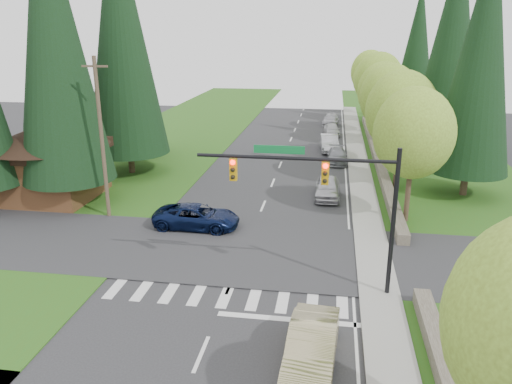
% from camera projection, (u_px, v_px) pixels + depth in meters
% --- Properties ---
extents(ground, '(120.00, 120.00, 0.00)m').
position_uv_depth(ground, '(208.00, 338.00, 19.39)').
color(ground, '#28282B').
rests_on(ground, ground).
extents(grass_east, '(14.00, 110.00, 0.06)m').
position_uv_depth(grass_east, '(448.00, 194.00, 36.29)').
color(grass_east, '#315717').
rests_on(grass_east, ground).
extents(grass_west, '(14.00, 110.00, 0.06)m').
position_uv_depth(grass_west, '(111.00, 179.00, 40.06)').
color(grass_west, '#315717').
rests_on(grass_west, ground).
extents(cross_street, '(120.00, 8.00, 0.10)m').
position_uv_depth(cross_street, '(244.00, 252.00, 26.91)').
color(cross_street, '#28282B').
rests_on(cross_street, ground).
extents(sidewalk_east, '(1.80, 80.00, 0.13)m').
position_uv_depth(sidewalk_east, '(362.00, 182.00, 39.05)').
color(sidewalk_east, gray).
rests_on(sidewalk_east, ground).
extents(curb_east, '(0.20, 80.00, 0.13)m').
position_uv_depth(curb_east, '(351.00, 182.00, 39.17)').
color(curb_east, gray).
rests_on(curb_east, ground).
extents(stone_wall_north, '(0.70, 40.00, 0.70)m').
position_uv_depth(stone_wall_north, '(377.00, 155.00, 46.23)').
color(stone_wall_north, '#4C4438').
rests_on(stone_wall_north, ground).
extents(traffic_signal, '(8.70, 0.37, 6.80)m').
position_uv_depth(traffic_signal, '(329.00, 187.00, 21.44)').
color(traffic_signal, black).
rests_on(traffic_signal, ground).
extents(brown_building, '(8.40, 8.40, 5.40)m').
position_uv_depth(brown_building, '(49.00, 155.00, 34.69)').
color(brown_building, '#4C2D19').
rests_on(brown_building, ground).
extents(utility_pole, '(1.60, 0.24, 10.00)m').
position_uv_depth(utility_pole, '(102.00, 138.00, 30.45)').
color(utility_pole, '#473828').
rests_on(utility_pole, ground).
extents(decid_tree_0, '(4.80, 4.80, 8.37)m').
position_uv_depth(decid_tree_0, '(414.00, 133.00, 29.48)').
color(decid_tree_0, '#38281C').
rests_on(decid_tree_0, ground).
extents(decid_tree_1, '(5.20, 5.20, 8.80)m').
position_uv_depth(decid_tree_1, '(401.00, 112.00, 35.98)').
color(decid_tree_1, '#38281C').
rests_on(decid_tree_1, ground).
extents(decid_tree_2, '(5.00, 5.00, 8.82)m').
position_uv_depth(decid_tree_2, '(389.00, 97.00, 42.55)').
color(decid_tree_2, '#38281C').
rests_on(decid_tree_2, ground).
extents(decid_tree_3, '(5.00, 5.00, 8.55)m').
position_uv_depth(decid_tree_3, '(383.00, 91.00, 49.19)').
color(decid_tree_3, '#38281C').
rests_on(decid_tree_3, ground).
extents(decid_tree_4, '(5.40, 5.40, 9.18)m').
position_uv_depth(decid_tree_4, '(379.00, 80.00, 55.63)').
color(decid_tree_4, '#38281C').
rests_on(decid_tree_4, ground).
extents(decid_tree_5, '(4.80, 4.80, 8.30)m').
position_uv_depth(decid_tree_5, '(372.00, 79.00, 62.40)').
color(decid_tree_5, '#38281C').
rests_on(decid_tree_5, ground).
extents(decid_tree_6, '(5.20, 5.20, 8.86)m').
position_uv_depth(decid_tree_6, '(370.00, 72.00, 68.86)').
color(decid_tree_6, '#38281C').
rests_on(decid_tree_6, ground).
extents(conifer_w_a, '(6.12, 6.12, 19.80)m').
position_uv_depth(conifer_w_a, '(54.00, 40.00, 31.08)').
color(conifer_w_a, '#38281C').
rests_on(conifer_w_a, ground).
extents(conifer_w_b, '(5.44, 5.44, 17.80)m').
position_uv_depth(conifer_w_b, '(47.00, 54.00, 35.59)').
color(conifer_w_b, '#38281C').
rests_on(conifer_w_b, ground).
extents(conifer_w_c, '(6.46, 6.46, 20.80)m').
position_uv_depth(conifer_w_c, '(121.00, 32.00, 38.30)').
color(conifer_w_c, '#38281C').
rests_on(conifer_w_c, ground).
extents(conifer_w_e, '(5.78, 5.78, 18.80)m').
position_uv_depth(conifer_w_e, '(128.00, 43.00, 44.54)').
color(conifer_w_e, '#38281C').
rests_on(conifer_w_e, ground).
extents(conifer_e_a, '(5.44, 5.44, 17.80)m').
position_uv_depth(conifer_e_a, '(482.00, 56.00, 33.12)').
color(conifer_e_a, '#38281C').
rests_on(conifer_e_a, ground).
extents(conifer_e_b, '(6.12, 6.12, 19.80)m').
position_uv_depth(conifer_e_b, '(453.00, 37.00, 45.82)').
color(conifer_e_b, '#38281C').
rests_on(conifer_e_b, ground).
extents(conifer_e_c, '(5.10, 5.10, 16.80)m').
position_uv_depth(conifer_e_c, '(417.00, 49.00, 59.59)').
color(conifer_e_c, '#38281C').
rests_on(conifer_e_c, ground).
extents(sedan_champagne, '(1.97, 4.89, 1.58)m').
position_uv_depth(sedan_champagne, '(312.00, 347.00, 17.54)').
color(sedan_champagne, '#C4B682').
rests_on(sedan_champagne, ground).
extents(suv_navy, '(5.18, 2.45, 1.43)m').
position_uv_depth(suv_navy, '(197.00, 217.00, 30.00)').
color(suv_navy, '#0A1436').
rests_on(suv_navy, ground).
extents(parked_car_a, '(1.75, 4.33, 1.47)m').
position_uv_depth(parked_car_a, '(328.00, 188.00, 35.45)').
color(parked_car_a, '#B5B5BA').
rests_on(parked_car_a, ground).
extents(parked_car_b, '(1.83, 4.31, 1.24)m').
position_uv_depth(parked_car_b, '(337.00, 156.00, 44.84)').
color(parked_car_b, gray).
rests_on(parked_car_b, ground).
extents(parked_car_c, '(2.05, 4.89, 1.57)m').
position_uv_depth(parked_car_c, '(329.00, 143.00, 49.23)').
color(parked_car_c, '#B5B6BB').
rests_on(parked_car_c, ground).
extents(parked_car_d, '(2.03, 4.06, 1.33)m').
position_uv_depth(parked_car_d, '(332.00, 129.00, 56.49)').
color(parked_car_d, silver).
rests_on(parked_car_d, ground).
extents(parked_car_e, '(2.16, 4.66, 1.32)m').
position_uv_depth(parked_car_e, '(331.00, 119.00, 62.81)').
color(parked_car_e, '#A5A5AA').
rests_on(parked_car_e, ground).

